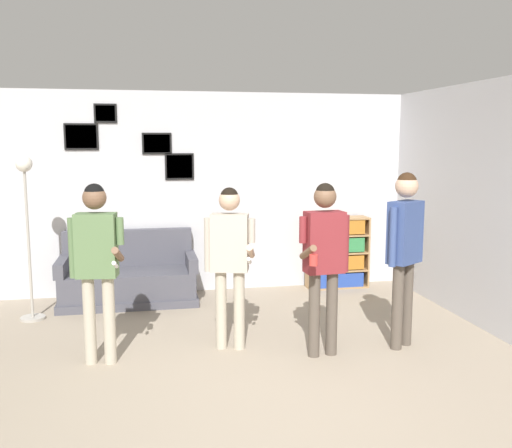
# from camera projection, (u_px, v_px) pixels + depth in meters

# --- Properties ---
(ground_plane) EXTENTS (20.00, 20.00, 0.00)m
(ground_plane) POSITION_uv_depth(u_px,v_px,m) (290.00, 427.00, 4.12)
(ground_plane) COLOR gray
(wall_back) EXTENTS (7.65, 0.08, 2.70)m
(wall_back) POSITION_uv_depth(u_px,v_px,m) (217.00, 192.00, 7.77)
(wall_back) COLOR silver
(wall_back) RESTS_ON ground_plane
(wall_right) EXTENTS (0.06, 6.33, 2.70)m
(wall_right) POSITION_uv_depth(u_px,v_px,m) (477.00, 204.00, 6.35)
(wall_right) COLOR silver
(wall_right) RESTS_ON ground_plane
(couch) EXTENTS (1.72, 0.80, 0.90)m
(couch) POSITION_uv_depth(u_px,v_px,m) (129.00, 279.00, 7.29)
(couch) COLOR #4C4C56
(couch) RESTS_ON ground_plane
(bookshelf) EXTENTS (0.86, 0.30, 1.00)m
(bookshelf) POSITION_uv_depth(u_px,v_px,m) (337.00, 253.00, 8.01)
(bookshelf) COLOR #A87F51
(bookshelf) RESTS_ON ground_plane
(floor_lamp) EXTENTS (0.28, 0.28, 1.89)m
(floor_lamp) POSITION_uv_depth(u_px,v_px,m) (27.00, 214.00, 6.44)
(floor_lamp) COLOR #ADA89E
(floor_lamp) RESTS_ON ground_plane
(person_player_foreground_left) EXTENTS (0.50, 0.50, 1.68)m
(person_player_foreground_left) POSITION_uv_depth(u_px,v_px,m) (97.00, 255.00, 5.16)
(person_player_foreground_left) COLOR #B7AD99
(person_player_foreground_left) RESTS_ON ground_plane
(person_player_foreground_center) EXTENTS (0.48, 0.53, 1.61)m
(person_player_foreground_center) POSITION_uv_depth(u_px,v_px,m) (230.00, 252.00, 5.55)
(person_player_foreground_center) COLOR #B7AD99
(person_player_foreground_center) RESTS_ON ground_plane
(person_watcher_holding_cup) EXTENTS (0.50, 0.44, 1.67)m
(person_watcher_holding_cup) POSITION_uv_depth(u_px,v_px,m) (324.00, 251.00, 5.36)
(person_watcher_holding_cup) COLOR brown
(person_watcher_holding_cup) RESTS_ON ground_plane
(person_spectator_near_bookshelf) EXTENTS (0.43, 0.36, 1.75)m
(person_spectator_near_bookshelf) POSITION_uv_depth(u_px,v_px,m) (405.00, 240.00, 5.58)
(person_spectator_near_bookshelf) COLOR brown
(person_spectator_near_bookshelf) RESTS_ON ground_plane
(drinking_cup) EXTENTS (0.08, 0.08, 0.10)m
(drinking_cup) POSITION_uv_depth(u_px,v_px,m) (331.00, 214.00, 7.91)
(drinking_cup) COLOR yellow
(drinking_cup) RESTS_ON bookshelf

